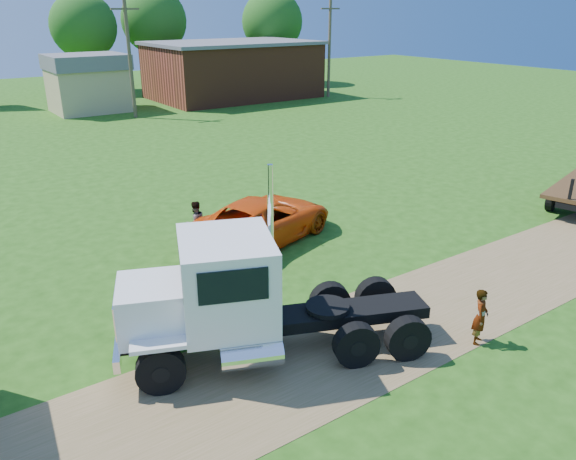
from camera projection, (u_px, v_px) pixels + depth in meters
ground at (387, 327)px, 15.65m from camera, size 140.00×140.00×0.00m
dirt_track at (387, 327)px, 15.64m from camera, size 120.00×4.20×0.01m
white_semi_tractor at (232, 298)px, 13.78m from camera, size 8.04×5.21×4.81m
orange_pickup at (263, 219)px, 21.20m from camera, size 6.65×4.55×1.69m
spectator_a at (480, 317)px, 14.65m from camera, size 0.68×0.61×1.56m
spectator_b at (196, 223)px, 20.85m from camera, size 0.86×0.69×1.68m
brick_building at (233, 70)px, 54.72m from camera, size 15.40×10.40×5.30m
tan_shed at (88, 82)px, 47.35m from camera, size 6.20×5.40×4.70m
utility_poles at (130, 57)px, 43.76m from camera, size 42.20×0.28×9.00m
tree_row at (61, 27)px, 54.47m from camera, size 57.75×13.63×10.52m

